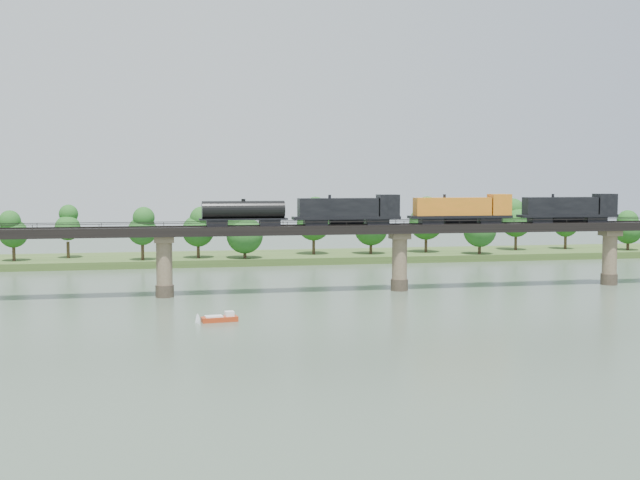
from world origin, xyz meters
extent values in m
plane|color=#3B4B3C|center=(0.00, 0.00, 0.00)|extent=(400.00, 400.00, 0.00)
cube|color=#334D1F|center=(0.00, 85.00, 0.80)|extent=(300.00, 24.00, 1.60)
cylinder|color=#473A2D|center=(-40.00, 30.00, 1.00)|extent=(3.00, 3.00, 2.00)
cylinder|color=#7B6950|center=(-40.00, 30.00, 5.50)|extent=(2.60, 2.60, 9.00)
cube|color=#7B6950|center=(-40.00, 30.00, 9.50)|extent=(3.20, 3.20, 1.00)
cylinder|color=#473A2D|center=(0.00, 30.00, 1.00)|extent=(3.00, 3.00, 2.00)
cylinder|color=#7B6950|center=(0.00, 30.00, 5.50)|extent=(2.60, 2.60, 9.00)
cube|color=#7B6950|center=(0.00, 30.00, 9.50)|extent=(3.20, 3.20, 1.00)
cylinder|color=#473A2D|center=(40.00, 30.00, 1.00)|extent=(3.00, 3.00, 2.00)
cylinder|color=#7B6950|center=(40.00, 30.00, 5.50)|extent=(2.60, 2.60, 9.00)
cube|color=#7B6950|center=(40.00, 30.00, 9.50)|extent=(3.20, 3.20, 1.00)
cube|color=black|center=(0.00, 30.00, 10.75)|extent=(220.00, 5.00, 1.50)
cube|color=black|center=(0.00, 29.25, 11.58)|extent=(220.00, 0.12, 0.16)
cube|color=black|center=(0.00, 30.75, 11.58)|extent=(220.00, 0.12, 0.16)
cube|color=black|center=(0.00, 27.60, 12.20)|extent=(220.00, 0.10, 0.10)
cube|color=black|center=(0.00, 32.40, 12.20)|extent=(220.00, 0.10, 0.10)
cube|color=black|center=(0.00, 27.60, 11.85)|extent=(0.08, 0.08, 0.70)
cube|color=black|center=(0.00, 32.40, 11.85)|extent=(0.08, 0.08, 0.70)
cylinder|color=#382619|center=(-71.77, 79.88, 3.24)|extent=(0.70, 0.70, 3.27)
sphere|color=#154916|center=(-71.77, 79.88, 7.60)|extent=(6.20, 6.20, 6.20)
sphere|color=#154916|center=(-71.77, 79.88, 10.32)|extent=(4.65, 4.65, 4.65)
cylinder|color=#382619|center=(-60.94, 84.18, 3.46)|extent=(0.70, 0.70, 3.71)
sphere|color=#154916|center=(-60.94, 84.18, 8.41)|extent=(5.67, 5.67, 5.67)
sphere|color=#154916|center=(-60.94, 84.18, 11.50)|extent=(4.25, 4.25, 4.25)
cylinder|color=#382619|center=(-44.43, 76.31, 3.35)|extent=(0.70, 0.70, 3.51)
sphere|color=#154916|center=(-44.43, 76.31, 8.03)|extent=(6.31, 6.31, 6.31)
sphere|color=#154916|center=(-44.43, 76.31, 10.96)|extent=(4.73, 4.73, 4.73)
cylinder|color=#382619|center=(-32.24, 78.84, 3.27)|extent=(0.70, 0.70, 3.34)
sphere|color=#154916|center=(-32.24, 78.84, 7.73)|extent=(7.18, 7.18, 7.18)
sphere|color=#154916|center=(-32.24, 78.84, 10.52)|extent=(5.39, 5.39, 5.39)
cylinder|color=#382619|center=(-22.01, 76.15, 3.01)|extent=(0.70, 0.70, 2.83)
sphere|color=#154916|center=(-22.01, 76.15, 6.78)|extent=(8.26, 8.26, 8.26)
sphere|color=#154916|center=(-22.01, 76.15, 9.14)|extent=(6.19, 6.19, 6.19)
cylinder|color=#382619|center=(-5.04, 82.68, 3.58)|extent=(0.70, 0.70, 3.96)
sphere|color=#154916|center=(-5.04, 82.68, 8.87)|extent=(8.07, 8.07, 8.07)
sphere|color=#154916|center=(-5.04, 82.68, 12.17)|extent=(6.05, 6.05, 6.05)
cylinder|color=#382619|center=(8.52, 81.14, 3.23)|extent=(0.70, 0.70, 3.27)
sphere|color=#154916|center=(8.52, 81.14, 7.59)|extent=(8.03, 8.03, 8.03)
sphere|color=#154916|center=(8.52, 81.14, 10.31)|extent=(6.02, 6.02, 6.02)
cylinder|color=#382619|center=(22.65, 82.31, 3.56)|extent=(0.70, 0.70, 3.92)
sphere|color=#154916|center=(22.65, 82.31, 8.79)|extent=(8.29, 8.29, 8.29)
sphere|color=#154916|center=(22.65, 82.31, 12.05)|extent=(6.21, 6.21, 6.21)
cylinder|color=#382619|center=(33.59, 75.35, 3.11)|extent=(0.70, 0.70, 3.02)
sphere|color=#154916|center=(33.59, 75.35, 7.15)|extent=(7.74, 7.74, 7.74)
sphere|color=#154916|center=(33.59, 75.35, 9.67)|extent=(5.80, 5.80, 5.80)
cylinder|color=#382619|center=(46.81, 84.03, 3.50)|extent=(0.70, 0.70, 3.80)
sphere|color=#154916|center=(46.81, 84.03, 8.56)|extent=(7.47, 7.47, 7.47)
sphere|color=#154916|center=(46.81, 84.03, 11.73)|extent=(5.60, 5.60, 5.60)
cylinder|color=#382619|center=(60.48, 84.26, 3.29)|extent=(0.70, 0.70, 3.38)
sphere|color=#154916|center=(60.48, 84.26, 7.80)|extent=(6.23, 6.23, 6.23)
sphere|color=#154916|center=(60.48, 84.26, 10.62)|extent=(4.67, 4.67, 4.67)
cylinder|color=#382619|center=(74.35, 78.39, 2.99)|extent=(0.70, 0.70, 2.77)
sphere|color=#154916|center=(74.35, 78.39, 6.68)|extent=(7.04, 7.04, 7.04)
sphere|color=#154916|center=(74.35, 78.39, 8.99)|extent=(5.28, 5.28, 5.28)
cube|color=black|center=(36.79, 30.00, 12.04)|extent=(3.90, 2.34, 1.07)
cube|color=black|center=(26.07, 30.00, 12.04)|extent=(3.90, 2.34, 1.07)
cube|color=black|center=(31.43, 30.00, 12.72)|extent=(18.50, 2.92, 0.49)
cube|color=black|center=(29.97, 30.00, 14.52)|extent=(13.63, 2.63, 3.12)
cube|color=black|center=(38.73, 30.00, 14.81)|extent=(3.51, 2.92, 3.70)
cylinder|color=black|center=(31.43, 30.00, 12.18)|extent=(5.84, 1.36, 1.36)
cube|color=black|center=(16.34, 30.00, 12.04)|extent=(3.90, 2.34, 1.07)
cube|color=black|center=(5.63, 30.00, 12.04)|extent=(3.90, 2.34, 1.07)
cube|color=black|center=(10.98, 30.00, 12.72)|extent=(18.50, 2.92, 0.49)
cube|color=orange|center=(9.52, 30.00, 14.52)|extent=(13.63, 2.63, 3.12)
cube|color=orange|center=(18.28, 30.00, 14.81)|extent=(3.51, 2.92, 3.70)
cylinder|color=black|center=(10.98, 30.00, 12.18)|extent=(5.84, 1.36, 1.36)
cube|color=black|center=(-4.11, 30.00, 12.04)|extent=(3.90, 2.34, 1.07)
cube|color=black|center=(-14.82, 30.00, 12.04)|extent=(3.90, 2.34, 1.07)
cube|color=black|center=(-9.47, 30.00, 12.72)|extent=(18.50, 2.92, 0.49)
cube|color=black|center=(-10.93, 30.00, 14.52)|extent=(13.63, 2.63, 3.12)
cube|color=black|center=(-2.16, 30.00, 14.81)|extent=(3.51, 2.92, 3.70)
cylinder|color=black|center=(-9.47, 30.00, 12.18)|extent=(5.84, 1.36, 1.36)
cube|color=black|center=(-22.61, 30.00, 12.04)|extent=(3.41, 2.14, 1.07)
cube|color=black|center=(-31.38, 30.00, 12.04)|extent=(3.41, 2.14, 1.07)
cube|color=black|center=(-27.00, 30.00, 12.67)|extent=(14.61, 2.34, 0.29)
cylinder|color=black|center=(-27.00, 30.00, 14.23)|extent=(13.63, 2.92, 2.92)
cylinder|color=black|center=(-27.00, 30.00, 15.78)|extent=(0.68, 0.68, 0.49)
cube|color=#AB3313|center=(-32.87, 5.37, 0.34)|extent=(5.04, 2.33, 0.68)
cube|color=white|center=(-33.64, 5.28, 0.73)|extent=(2.50, 1.73, 0.24)
cube|color=white|center=(-31.52, 5.54, 1.02)|extent=(1.30, 1.30, 0.68)
camera|label=1|loc=(-40.56, -102.56, 19.19)|focal=45.00mm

